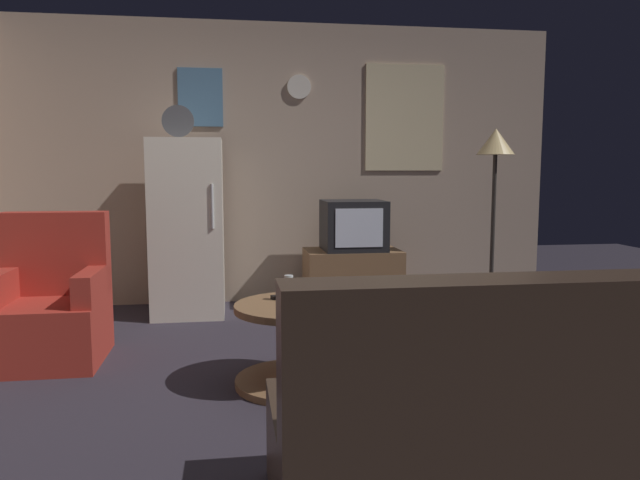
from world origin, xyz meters
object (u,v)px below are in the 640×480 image
(standing_lamp, at_px, (495,156))
(armchair, at_px, (50,309))
(coffee_table, at_px, (297,344))
(fridge, at_px, (188,227))
(couch, at_px, (517,437))
(mug_ceramic_white, at_px, (310,292))
(remote_control, at_px, (283,296))
(crt_tv, at_px, (353,225))
(tv_stand, at_px, (352,279))
(wine_glass, at_px, (289,288))

(standing_lamp, relative_size, armchair, 1.66)
(coffee_table, bearing_deg, armchair, 155.76)
(fridge, bearing_deg, couch, -67.89)
(mug_ceramic_white, height_order, remote_control, mug_ceramic_white)
(fridge, bearing_deg, armchair, -124.83)
(crt_tv, bearing_deg, tv_stand, 170.98)
(fridge, relative_size, crt_tv, 3.28)
(standing_lamp, bearing_deg, remote_control, -144.88)
(mug_ceramic_white, distance_m, armchair, 1.75)
(wine_glass, height_order, armchair, armchair)
(armchair, bearing_deg, mug_ceramic_white, -20.30)
(standing_lamp, bearing_deg, couch, -112.68)
(mug_ceramic_white, distance_m, couch, 1.66)
(mug_ceramic_white, height_order, couch, couch)
(tv_stand, bearing_deg, standing_lamp, -15.84)
(tv_stand, xyz_separation_m, armchair, (-2.24, -1.15, 0.07))
(fridge, relative_size, coffee_table, 2.46)
(tv_stand, bearing_deg, armchair, -152.81)
(coffee_table, distance_m, couch, 1.60)
(remote_control, bearing_deg, crt_tv, 43.94)
(standing_lamp, relative_size, couch, 0.94)
(fridge, distance_m, mug_ceramic_white, 1.96)
(coffee_table, bearing_deg, couch, -67.32)
(remote_control, xyz_separation_m, armchair, (-1.48, 0.53, -0.15))
(tv_stand, bearing_deg, fridge, 179.69)
(crt_tv, xyz_separation_m, couch, (-0.09, -3.32, -0.44))
(fridge, relative_size, wine_glass, 11.80)
(coffee_table, distance_m, armchair, 1.70)
(wine_glass, distance_m, remote_control, 0.09)
(armchair, bearing_deg, couch, -45.09)
(coffee_table, xyz_separation_m, wine_glass, (-0.04, 0.10, 0.31))
(coffee_table, relative_size, couch, 0.42)
(tv_stand, height_order, remote_control, tv_stand)
(remote_control, bearing_deg, tv_stand, 44.12)
(wine_glass, relative_size, couch, 0.09)
(armchair, bearing_deg, wine_glass, -21.61)
(couch, bearing_deg, tv_stand, 88.54)
(mug_ceramic_white, bearing_deg, wine_glass, 177.05)
(remote_control, bearing_deg, wine_glass, -88.34)
(standing_lamp, bearing_deg, crt_tv, 164.13)
(fridge, height_order, wine_glass, fridge)
(standing_lamp, relative_size, remote_control, 10.60)
(fridge, relative_size, remote_control, 11.80)
(armchair, bearing_deg, standing_lamp, 13.57)
(wine_glass, bearing_deg, fridge, 111.71)
(fridge, xyz_separation_m, mug_ceramic_white, (0.82, -1.76, -0.23))
(tv_stand, relative_size, armchair, 0.87)
(remote_control, bearing_deg, couch, -88.94)
(fridge, xyz_separation_m, armchair, (-0.81, -1.16, -0.42))
(tv_stand, bearing_deg, coffee_table, -110.73)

